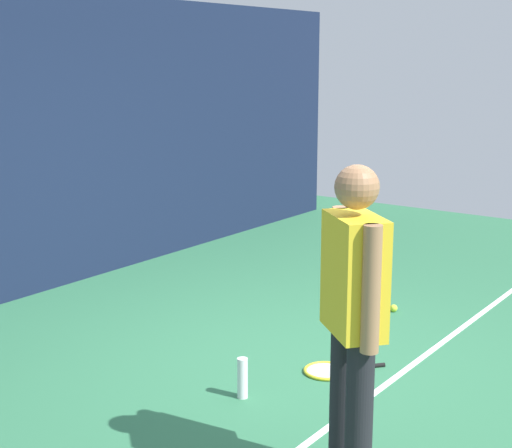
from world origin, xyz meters
The scene contains 7 objects.
ground_plane centered at (0.00, 0.00, 0.00)m, with size 12.00×12.00×0.00m, color #2D6B47.
back_fence centered at (0.00, 3.00, 1.40)m, with size 10.00×0.10×2.81m, color #141E38.
court_line centered at (0.00, -0.68, 0.00)m, with size 9.00×0.05×0.00m, color white.
tennis_player centered at (-1.21, -1.09, 0.97)m, with size 0.43×0.45×1.70m.
tennis_racket centered at (0.00, -0.25, 0.01)m, with size 0.58×0.53×0.03m.
tennis_ball_near_player centered at (1.47, -0.03, 0.03)m, with size 0.07×0.07×0.07m, color #CCE033.
water_bottle centered at (-0.70, 0.00, 0.14)m, with size 0.07×0.07×0.28m, color white.
Camera 1 is at (-4.43, -2.83, 2.21)m, focal length 53.57 mm.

